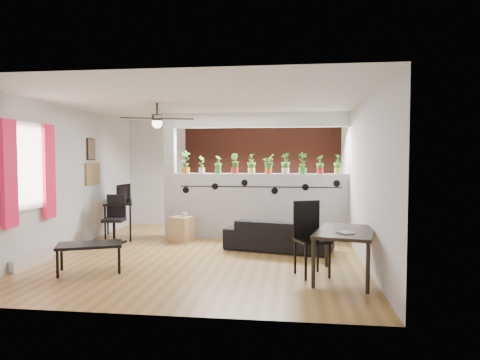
{
  "coord_description": "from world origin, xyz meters",
  "views": [
    {
      "loc": [
        1.49,
        -7.32,
        1.68
      ],
      "look_at": [
        0.5,
        0.6,
        1.26
      ],
      "focal_mm": 32.0,
      "sensor_mm": 36.0,
      "label": 1
    }
  ],
  "objects_px": {
    "potted_plant_1": "(202,164)",
    "coffee_table": "(90,247)",
    "potted_plant_2": "(218,164)",
    "computer_desk": "(118,205)",
    "folding_chair": "(309,231)",
    "ceiling_fan": "(157,120)",
    "dining_table": "(345,235)",
    "potted_plant_0": "(185,161)",
    "potted_plant_9": "(338,163)",
    "potted_plant_8": "(320,164)",
    "cube_shelf": "(182,229)",
    "office_chair": "(115,222)",
    "sofa": "(279,236)",
    "potted_plant_6": "(286,163)",
    "potted_plant_3": "(235,163)",
    "potted_plant_5": "(268,163)",
    "potted_plant_4": "(251,163)",
    "potted_plant_7": "(303,162)",
    "cup": "(184,214)"
  },
  "relations": [
    {
      "from": "potted_plant_1",
      "to": "coffee_table",
      "type": "xyz_separation_m",
      "value": [
        -1.04,
        -2.95,
        -1.17
      ]
    },
    {
      "from": "potted_plant_2",
      "to": "computer_desk",
      "type": "xyz_separation_m",
      "value": [
        -2.05,
        -0.34,
        -0.85
      ]
    },
    {
      "from": "folding_chair",
      "to": "ceiling_fan",
      "type": "bearing_deg",
      "value": 161.0
    },
    {
      "from": "dining_table",
      "to": "potted_plant_2",
      "type": "bearing_deg",
      "value": 128.85
    },
    {
      "from": "potted_plant_0",
      "to": "potted_plant_9",
      "type": "bearing_deg",
      "value": 0.0
    },
    {
      "from": "potted_plant_8",
      "to": "cube_shelf",
      "type": "relative_size",
      "value": 0.76
    },
    {
      "from": "office_chair",
      "to": "potted_plant_8",
      "type": "bearing_deg",
      "value": 11.99
    },
    {
      "from": "sofa",
      "to": "potted_plant_6",
      "type": "bearing_deg",
      "value": -81.81
    },
    {
      "from": "potted_plant_1",
      "to": "potted_plant_3",
      "type": "xyz_separation_m",
      "value": [
        0.7,
        0.0,
        0.03
      ]
    },
    {
      "from": "sofa",
      "to": "potted_plant_1",
      "type": "bearing_deg",
      "value": -20.53
    },
    {
      "from": "potted_plant_2",
      "to": "potted_plant_1",
      "type": "bearing_deg",
      "value": 180.0
    },
    {
      "from": "potted_plant_1",
      "to": "potted_plant_9",
      "type": "distance_m",
      "value": 2.81
    },
    {
      "from": "potted_plant_9",
      "to": "dining_table",
      "type": "relative_size",
      "value": 0.29
    },
    {
      "from": "dining_table",
      "to": "folding_chair",
      "type": "bearing_deg",
      "value": 160.97
    },
    {
      "from": "office_chair",
      "to": "potted_plant_5",
      "type": "bearing_deg",
      "value": 16.06
    },
    {
      "from": "office_chair",
      "to": "dining_table",
      "type": "distance_m",
      "value": 4.64
    },
    {
      "from": "dining_table",
      "to": "folding_chair",
      "type": "height_order",
      "value": "folding_chair"
    },
    {
      "from": "potted_plant_4",
      "to": "potted_plant_8",
      "type": "height_order",
      "value": "potted_plant_4"
    },
    {
      "from": "potted_plant_4",
      "to": "dining_table",
      "type": "xyz_separation_m",
      "value": [
        1.58,
        -2.84,
        -0.96
      ]
    },
    {
      "from": "potted_plant_1",
      "to": "computer_desk",
      "type": "height_order",
      "value": "potted_plant_1"
    },
    {
      "from": "potted_plant_0",
      "to": "dining_table",
      "type": "bearing_deg",
      "value": -43.52
    },
    {
      "from": "office_chair",
      "to": "potted_plant_9",
      "type": "bearing_deg",
      "value": 11.05
    },
    {
      "from": "sofa",
      "to": "potted_plant_8",
      "type": "bearing_deg",
      "value": -112.69
    },
    {
      "from": "potted_plant_5",
      "to": "coffee_table",
      "type": "bearing_deg",
      "value": -129.58
    },
    {
      "from": "dining_table",
      "to": "potted_plant_9",
      "type": "bearing_deg",
      "value": 86.48
    },
    {
      "from": "potted_plant_0",
      "to": "computer_desk",
      "type": "relative_size",
      "value": 0.4
    },
    {
      "from": "potted_plant_2",
      "to": "potted_plant_4",
      "type": "xyz_separation_m",
      "value": [
        0.7,
        0.0,
        0.02
      ]
    },
    {
      "from": "potted_plant_7",
      "to": "cup",
      "type": "height_order",
      "value": "potted_plant_7"
    },
    {
      "from": "potted_plant_7",
      "to": "dining_table",
      "type": "distance_m",
      "value": 3.05
    },
    {
      "from": "potted_plant_7",
      "to": "dining_table",
      "type": "xyz_separation_m",
      "value": [
        0.53,
        -2.84,
        -0.98
      ]
    },
    {
      "from": "potted_plant_6",
      "to": "sofa",
      "type": "relative_size",
      "value": 0.24
    },
    {
      "from": "potted_plant_8",
      "to": "potted_plant_6",
      "type": "bearing_deg",
      "value": -180.0
    },
    {
      "from": "potted_plant_2",
      "to": "sofa",
      "type": "distance_m",
      "value": 2.14
    },
    {
      "from": "potted_plant_4",
      "to": "potted_plant_6",
      "type": "bearing_deg",
      "value": -0.0
    },
    {
      "from": "cup",
      "to": "coffee_table",
      "type": "distance_m",
      "value": 2.55
    },
    {
      "from": "potted_plant_7",
      "to": "computer_desk",
      "type": "bearing_deg",
      "value": -174.9
    },
    {
      "from": "computer_desk",
      "to": "potted_plant_5",
      "type": "bearing_deg",
      "value": 6.24
    },
    {
      "from": "potted_plant_5",
      "to": "cup",
      "type": "height_order",
      "value": "potted_plant_5"
    },
    {
      "from": "potted_plant_7",
      "to": "potted_plant_8",
      "type": "bearing_deg",
      "value": 0.0
    },
    {
      "from": "ceiling_fan",
      "to": "computer_desk",
      "type": "height_order",
      "value": "ceiling_fan"
    },
    {
      "from": "computer_desk",
      "to": "potted_plant_8",
      "type": "bearing_deg",
      "value": 4.67
    },
    {
      "from": "potted_plant_1",
      "to": "potted_plant_6",
      "type": "distance_m",
      "value": 1.76
    },
    {
      "from": "potted_plant_0",
      "to": "potted_plant_3",
      "type": "xyz_separation_m",
      "value": [
        1.05,
        0.0,
        -0.03
      ]
    },
    {
      "from": "potted_plant_1",
      "to": "office_chair",
      "type": "relative_size",
      "value": 0.39
    },
    {
      "from": "potted_plant_1",
      "to": "potted_plant_9",
      "type": "height_order",
      "value": "potted_plant_9"
    },
    {
      "from": "potted_plant_0",
      "to": "potted_plant_6",
      "type": "distance_m",
      "value": 2.11
    },
    {
      "from": "potted_plant_9",
      "to": "potted_plant_2",
      "type": "bearing_deg",
      "value": -180.0
    },
    {
      "from": "potted_plant_4",
      "to": "potted_plant_9",
      "type": "relative_size",
      "value": 1.03
    },
    {
      "from": "potted_plant_6",
      "to": "office_chair",
      "type": "distance_m",
      "value": 3.62
    },
    {
      "from": "potted_plant_0",
      "to": "potted_plant_3",
      "type": "distance_m",
      "value": 1.05
    }
  ]
}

